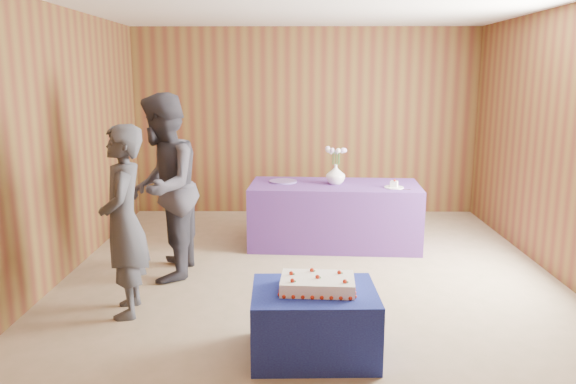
{
  "coord_description": "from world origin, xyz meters",
  "views": [
    {
      "loc": [
        -0.18,
        -5.24,
        2.02
      ],
      "look_at": [
        -0.23,
        0.1,
        0.91
      ],
      "focal_mm": 35.0,
      "sensor_mm": 36.0,
      "label": 1
    }
  ],
  "objects_px": {
    "vase": "(336,174)",
    "sheet_cake": "(317,284)",
    "guest_left": "(124,222)",
    "guest_right": "(163,188)",
    "serving_table": "(334,215)",
    "cake_table": "(314,322)"
  },
  "relations": [
    {
      "from": "vase",
      "to": "sheet_cake",
      "type": "bearing_deg",
      "value": -96.83
    },
    {
      "from": "sheet_cake",
      "to": "guest_left",
      "type": "relative_size",
      "value": 0.35
    },
    {
      "from": "sheet_cake",
      "to": "vase",
      "type": "bearing_deg",
      "value": 86.55
    },
    {
      "from": "guest_left",
      "to": "guest_right",
      "type": "distance_m",
      "value": 0.91
    },
    {
      "from": "serving_table",
      "to": "vase",
      "type": "relative_size",
      "value": 8.5
    },
    {
      "from": "guest_left",
      "to": "guest_right",
      "type": "bearing_deg",
      "value": 160.67
    },
    {
      "from": "cake_table",
      "to": "sheet_cake",
      "type": "distance_m",
      "value": 0.3
    },
    {
      "from": "vase",
      "to": "cake_table",
      "type": "bearing_deg",
      "value": -97.28
    },
    {
      "from": "serving_table",
      "to": "guest_left",
      "type": "distance_m",
      "value": 2.82
    },
    {
      "from": "guest_right",
      "to": "guest_left",
      "type": "bearing_deg",
      "value": -9.38
    },
    {
      "from": "cake_table",
      "to": "guest_left",
      "type": "bearing_deg",
      "value": 154.02
    },
    {
      "from": "vase",
      "to": "guest_left",
      "type": "xyz_separation_m",
      "value": [
        -1.93,
        -2.02,
        -0.05
      ]
    },
    {
      "from": "sheet_cake",
      "to": "guest_right",
      "type": "relative_size",
      "value": 0.31
    },
    {
      "from": "vase",
      "to": "guest_right",
      "type": "xyz_separation_m",
      "value": [
        -1.79,
        -1.12,
        0.06
      ]
    },
    {
      "from": "vase",
      "to": "guest_left",
      "type": "relative_size",
      "value": 0.14
    },
    {
      "from": "cake_table",
      "to": "vase",
      "type": "height_order",
      "value": "vase"
    },
    {
      "from": "cake_table",
      "to": "sheet_cake",
      "type": "relative_size",
      "value": 1.57
    },
    {
      "from": "vase",
      "to": "serving_table",
      "type": "bearing_deg",
      "value": -150.68
    },
    {
      "from": "sheet_cake",
      "to": "guest_left",
      "type": "height_order",
      "value": "guest_left"
    },
    {
      "from": "serving_table",
      "to": "vase",
      "type": "xyz_separation_m",
      "value": [
        0.01,
        0.0,
        0.49
      ]
    },
    {
      "from": "sheet_cake",
      "to": "guest_right",
      "type": "distance_m",
      "value": 2.22
    },
    {
      "from": "cake_table",
      "to": "vase",
      "type": "xyz_separation_m",
      "value": [
        0.35,
        2.74,
        0.62
      ]
    }
  ]
}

